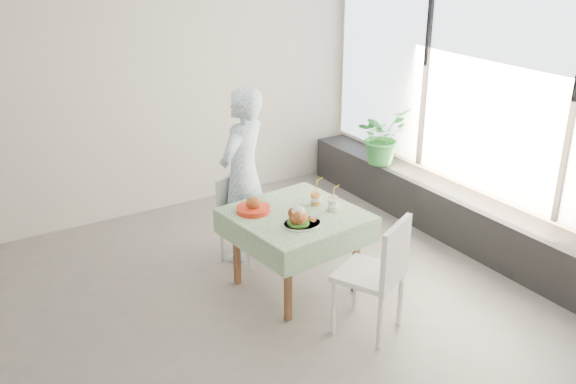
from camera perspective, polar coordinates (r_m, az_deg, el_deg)
floor at (r=5.46m, az=-5.89°, el=-11.45°), size 6.00×6.00×0.00m
wall_back at (r=7.08m, az=-15.51°, el=8.29°), size 6.00×0.02×2.80m
wall_front at (r=3.00m, az=15.29°, el=-11.64°), size 6.00×0.02×2.80m
wall_right at (r=6.62m, az=17.69°, el=7.09°), size 0.02×5.00×2.80m
window_pane at (r=6.54m, az=17.77°, el=9.17°), size 0.01×4.80×2.18m
window_ledge at (r=6.85m, az=15.46°, el=-2.39°), size 0.40×4.80×0.50m
cafe_table at (r=5.69m, az=0.70°, el=-4.45°), size 1.14×1.14×0.74m
chair_far at (r=6.29m, az=-3.82°, el=-3.77°), size 0.52×0.52×0.84m
chair_near at (r=5.24m, az=7.27°, el=-9.18°), size 0.63×0.63×0.99m
diner at (r=6.11m, az=-4.01°, el=1.47°), size 0.74×0.67×1.71m
main_dish at (r=5.32m, az=1.09°, el=-2.44°), size 0.33×0.33×0.17m
juice_cup_orange at (r=5.71m, az=2.48°, el=-0.52°), size 0.10×0.10×0.29m
juice_cup_lemonade at (r=5.61m, az=4.01°, el=-1.06°), size 0.09×0.09×0.26m
second_dish at (r=5.58m, az=-3.11°, el=-1.38°), size 0.30×0.30×0.14m
potted_plant at (r=7.44m, az=8.35°, el=4.95°), size 0.68×0.62×0.65m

